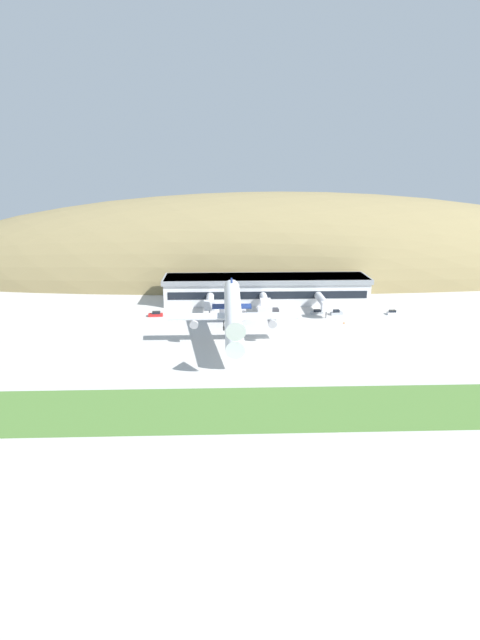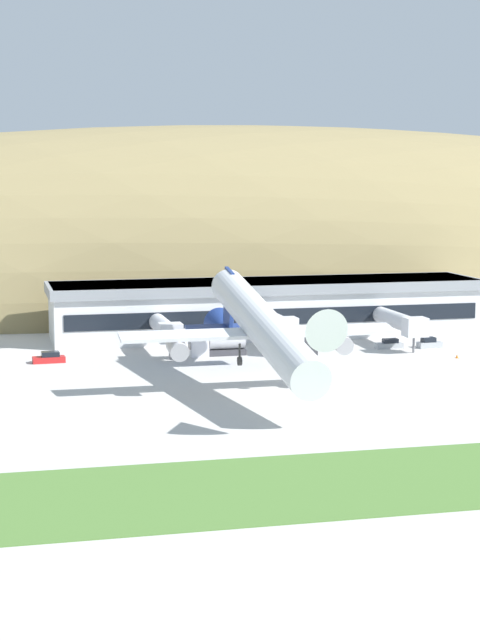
# 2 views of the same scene
# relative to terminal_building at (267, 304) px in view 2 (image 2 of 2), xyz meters

# --- Properties ---
(ground_plane) EXTENTS (409.66, 409.66, 0.00)m
(ground_plane) POSITION_rel_terminal_building_xyz_m (-1.61, -42.54, -5.23)
(ground_plane) COLOR #B7B5AF
(hill_backdrop) EXTENTS (327.49, 71.54, 73.41)m
(hill_backdrop) POSITION_rel_terminal_building_xyz_m (9.47, 45.48, -5.23)
(hill_backdrop) COLOR olive
(hill_backdrop) RESTS_ON ground_plane
(terminal_building) EXTENTS (72.30, 16.07, 9.23)m
(terminal_building) POSITION_rel_terminal_building_xyz_m (0.00, 0.00, 0.00)
(terminal_building) COLOR silver
(terminal_building) RESTS_ON ground_plane
(jetway_0) EXTENTS (3.38, 13.67, 5.43)m
(jetway_0) POSITION_rel_terminal_building_xyz_m (-19.69, -15.09, -1.24)
(jetway_0) COLOR silver
(jetway_0) RESTS_ON ground_plane
(jetway_1) EXTENTS (3.38, 11.53, 5.43)m
(jetway_1) POSITION_rel_terminal_building_xyz_m (-1.71, -13.94, -1.25)
(jetway_1) COLOR silver
(jetway_1) RESTS_ON ground_plane
(jetway_2) EXTENTS (3.38, 16.27, 5.43)m
(jetway_2) POSITION_rel_terminal_building_xyz_m (17.22, -16.46, -1.24)
(jetway_2) COLOR silver
(jetway_2) RESTS_ON ground_plane
(cargo_airplane) EXTENTS (34.71, 51.00, 12.09)m
(cargo_airplane) POSITION_rel_terminal_building_xyz_m (-12.74, -45.28, 3.04)
(cargo_airplane) COLOR silver
(service_car_0) EXTENTS (4.21, 1.63, 1.51)m
(service_car_0) POSITION_rel_terminal_building_xyz_m (15.17, -17.02, -4.61)
(service_car_0) COLOR #999EA3
(service_car_0) RESTS_ON ground_plane
(service_car_2) EXTENTS (3.88, 1.97, 1.66)m
(service_car_2) POSITION_rel_terminal_building_xyz_m (21.37, -18.03, -4.55)
(service_car_2) COLOR #999EA3
(service_car_2) RESTS_ON ground_plane
(service_car_3) EXTENTS (4.69, 2.12, 1.60)m
(service_car_3) POSITION_rel_terminal_building_xyz_m (-36.99, -17.63, -4.57)
(service_car_3) COLOR #B21E1E
(service_car_3) RESTS_ON ground_plane
(fuel_truck) EXTENTS (8.53, 2.55, 3.30)m
(fuel_truck) POSITION_rel_terminal_building_xyz_m (-12.03, -17.19, -3.70)
(fuel_truck) COLOR silver
(fuel_truck) RESTS_ON ground_plane
(box_truck) EXTENTS (6.88, 2.77, 3.38)m
(box_truck) POSITION_rel_terminal_building_xyz_m (-1.15, -19.71, -3.63)
(box_truck) COLOR #333338
(box_truck) RESTS_ON ground_plane
(traffic_cone_0) EXTENTS (0.52, 0.52, 0.58)m
(traffic_cone_0) POSITION_rel_terminal_building_xyz_m (21.58, -27.74, -4.95)
(traffic_cone_0) COLOR orange
(traffic_cone_0) RESTS_ON ground_plane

